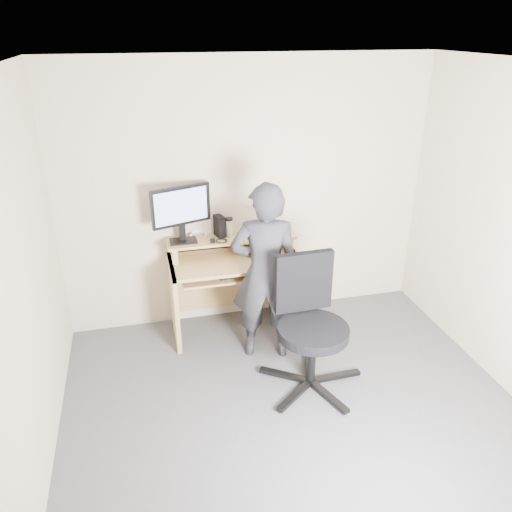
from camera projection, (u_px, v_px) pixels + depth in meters
name	position (u px, v px, depth m)	size (l,w,h in m)	color
ground	(303.00, 430.00, 3.67)	(3.50, 3.50, 0.00)	#55555A
back_wall	(248.00, 195.00, 4.68)	(3.50, 0.02, 2.50)	#BBAB95
ceiling	(322.00, 68.00, 2.61)	(3.50, 3.50, 0.02)	white
desk	(234.00, 275.00, 4.74)	(1.20, 0.60, 0.91)	tan
monitor	(181.00, 209.00, 4.40)	(0.54, 0.21, 0.52)	black
external_drive	(220.00, 226.00, 4.62)	(0.07, 0.13, 0.20)	black
travel_mug	(229.00, 228.00, 4.62)	(0.07, 0.07, 0.16)	silver
smartphone	(269.00, 234.00, 4.69)	(0.07, 0.13, 0.01)	black
charger	(213.00, 241.00, 4.51)	(0.04, 0.04, 0.04)	black
headphones	(198.00, 235.00, 4.66)	(0.16, 0.16, 0.02)	silver
keyboard	(242.00, 271.00, 4.55)	(0.46, 0.18, 0.03)	black
mouse	(280.00, 257.00, 4.57)	(0.10, 0.06, 0.04)	black
office_chair	(310.00, 320.00, 3.95)	(0.82, 0.85, 1.07)	black
person	(265.00, 273.00, 4.21)	(0.58, 0.38, 1.60)	black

